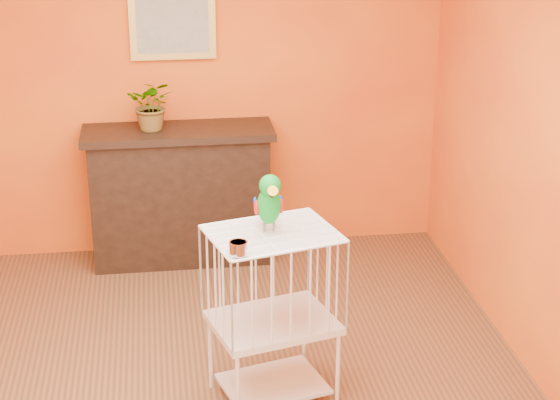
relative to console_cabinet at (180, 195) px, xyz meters
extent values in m
plane|color=orange|center=(0.00, 0.24, 0.78)|extent=(4.00, 0.00, 4.00)
plane|color=orange|center=(2.00, -2.01, 0.78)|extent=(0.00, 4.50, 4.50)
cube|color=black|center=(0.00, 0.00, -0.03)|extent=(1.30, 0.43, 0.98)
cube|color=black|center=(0.00, 0.00, 0.49)|extent=(1.39, 0.50, 0.05)
cube|color=black|center=(0.00, -0.19, -0.03)|extent=(0.91, 0.02, 0.49)
cube|color=#572818|center=(-0.27, -0.05, -0.14)|extent=(0.05, 0.20, 0.30)
cube|color=#3A5028|center=(-0.18, -0.05, -0.14)|extent=(0.05, 0.20, 0.30)
cube|color=#572818|center=(-0.08, -0.05, -0.14)|extent=(0.05, 0.20, 0.30)
cube|color=#3A5028|center=(0.02, -0.05, -0.14)|extent=(0.05, 0.20, 0.30)
cube|color=#572818|center=(0.13, -0.05, -0.14)|extent=(0.05, 0.20, 0.30)
imported|color=#26722D|center=(-0.17, 0.02, 0.66)|extent=(0.40, 0.43, 0.29)
cube|color=#B59740|center=(0.00, 0.21, 1.23)|extent=(0.62, 0.03, 0.50)
cube|color=gray|center=(0.00, 0.20, 1.23)|extent=(0.52, 0.01, 0.40)
cube|color=silver|center=(0.44, -1.98, -0.44)|extent=(0.66, 0.56, 0.02)
cube|color=silver|center=(0.44, -1.98, -0.04)|extent=(0.77, 0.66, 0.04)
cube|color=silver|center=(0.44, -1.98, 0.50)|extent=(0.77, 0.66, 0.01)
cylinder|color=silver|center=(0.21, -2.28, -0.29)|extent=(0.02, 0.02, 0.46)
cylinder|color=silver|center=(0.79, -2.12, -0.29)|extent=(0.02, 0.02, 0.46)
cylinder|color=silver|center=(0.09, -1.83, -0.29)|extent=(0.02, 0.02, 0.46)
cylinder|color=silver|center=(0.67, -1.68, -0.29)|extent=(0.02, 0.02, 0.46)
cylinder|color=silver|center=(0.23, -2.24, 0.54)|extent=(0.10, 0.10, 0.07)
cylinder|color=#59544C|center=(0.40, -1.95, 0.53)|extent=(0.01, 0.01, 0.05)
cylinder|color=#59544C|center=(0.45, -1.95, 0.53)|extent=(0.01, 0.01, 0.05)
ellipsoid|color=#05811F|center=(0.43, -1.95, 0.65)|extent=(0.14, 0.19, 0.24)
ellipsoid|color=#05811F|center=(0.43, -1.99, 0.78)|extent=(0.12, 0.13, 0.12)
cone|color=orange|center=(0.43, -2.04, 0.77)|extent=(0.06, 0.08, 0.08)
cone|color=black|center=(0.43, -2.03, 0.75)|extent=(0.03, 0.03, 0.03)
sphere|color=black|center=(0.39, -2.01, 0.79)|extent=(0.02, 0.02, 0.02)
sphere|color=black|center=(0.47, -2.01, 0.79)|extent=(0.02, 0.02, 0.02)
ellipsoid|color=#A50C0C|center=(0.36, -1.94, 0.64)|extent=(0.03, 0.07, 0.08)
ellipsoid|color=navy|center=(0.49, -1.94, 0.64)|extent=(0.03, 0.07, 0.08)
cone|color=#05811F|center=(0.42, -1.87, 0.57)|extent=(0.08, 0.17, 0.13)
camera|label=1|loc=(-0.15, -6.56, 2.48)|focal=60.00mm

